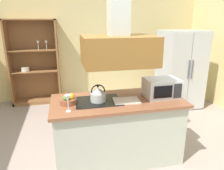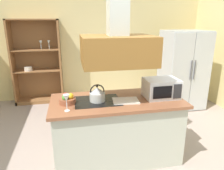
# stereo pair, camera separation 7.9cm
# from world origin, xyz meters

# --- Properties ---
(ground_plane) EXTENTS (7.80, 7.80, 0.00)m
(ground_plane) POSITION_xyz_m (0.00, 0.00, 0.00)
(ground_plane) COLOR gray
(wall_back) EXTENTS (6.00, 0.12, 2.70)m
(wall_back) POSITION_xyz_m (0.00, 3.00, 1.35)
(wall_back) COLOR #DFC987
(wall_back) RESTS_ON ground
(kitchen_island) EXTENTS (1.78, 0.83, 0.90)m
(kitchen_island) POSITION_xyz_m (0.18, 0.22, 0.45)
(kitchen_island) COLOR #B6BAA7
(kitchen_island) RESTS_ON ground
(range_hood) EXTENTS (0.90, 0.70, 1.31)m
(range_hood) POSITION_xyz_m (0.18, 0.22, 1.69)
(range_hood) COLOR #8E5E27
(refrigerator) EXTENTS (0.90, 0.78, 1.72)m
(refrigerator) POSITION_xyz_m (2.05, 1.83, 0.86)
(refrigerator) COLOR #B3B7BB
(refrigerator) RESTS_ON ground
(dish_cabinet) EXTENTS (1.11, 0.40, 1.95)m
(dish_cabinet) POSITION_xyz_m (-1.18, 2.79, 0.86)
(dish_cabinet) COLOR brown
(dish_cabinet) RESTS_ON ground
(kettle) EXTENTS (0.21, 0.21, 0.23)m
(kettle) POSITION_xyz_m (-0.09, 0.22, 1.00)
(kettle) COLOR #B8BBB5
(kettle) RESTS_ON kitchen_island
(cutting_board) EXTENTS (0.36, 0.27, 0.02)m
(cutting_board) POSITION_xyz_m (0.27, 0.13, 0.91)
(cutting_board) COLOR white
(cutting_board) RESTS_ON kitchen_island
(microwave) EXTENTS (0.46, 0.35, 0.26)m
(microwave) POSITION_xyz_m (0.80, 0.20, 1.03)
(microwave) COLOR silver
(microwave) RESTS_ON kitchen_island
(wine_glass_on_counter) EXTENTS (0.08, 0.08, 0.21)m
(wine_glass_on_counter) POSITION_xyz_m (-0.48, -0.03, 1.05)
(wine_glass_on_counter) COLOR silver
(wine_glass_on_counter) RESTS_ON kitchen_island
(fruit_bowl) EXTENTS (0.21, 0.21, 0.14)m
(fruit_bowl) POSITION_xyz_m (-0.48, 0.21, 0.95)
(fruit_bowl) COLOR brown
(fruit_bowl) RESTS_ON kitchen_island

